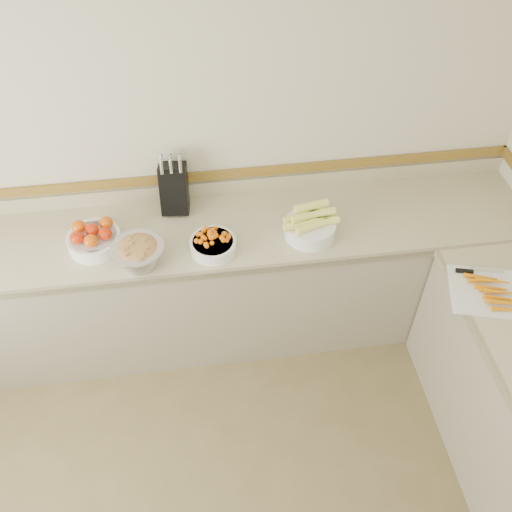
{
  "coord_description": "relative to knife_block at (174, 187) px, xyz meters",
  "views": [
    {
      "loc": [
        0.07,
        -0.68,
        3.16
      ],
      "look_at": [
        0.35,
        1.35,
        1.0
      ],
      "focal_mm": 40.0,
      "sensor_mm": 36.0,
      "label": 1
    }
  ],
  "objects": [
    {
      "name": "back_wall",
      "position": [
        0.05,
        0.1,
        0.24
      ],
      "size": [
        4.0,
        0.0,
        4.0
      ],
      "primitive_type": "plane",
      "rotation": [
        1.57,
        0.0,
        0.0
      ],
      "color": "beige",
      "rests_on": "ground_plane"
    },
    {
      "name": "cutting_board",
      "position": [
        1.58,
        -0.89,
        -0.14
      ],
      "size": [
        0.49,
        0.43,
        0.06
      ],
      "color": "white",
      "rests_on": "counter_right"
    },
    {
      "name": "rhubarb_bowl",
      "position": [
        -0.21,
        -0.43,
        -0.07
      ],
      "size": [
        0.29,
        0.29,
        0.16
      ],
      "color": "#B2B2BA",
      "rests_on": "counter_back"
    },
    {
      "name": "corn_bowl",
      "position": [
        0.74,
        -0.33,
        -0.09
      ],
      "size": [
        0.32,
        0.29,
        0.21
      ],
      "color": "white",
      "rests_on": "counter_back"
    },
    {
      "name": "counter_back",
      "position": [
        0.05,
        -0.22,
        -0.6
      ],
      "size": [
        4.0,
        0.65,
        1.08
      ],
      "color": "tan",
      "rests_on": "ground_plane"
    },
    {
      "name": "cherry_tomato_bowl",
      "position": [
        0.19,
        -0.38,
        -0.11
      ],
      "size": [
        0.26,
        0.26,
        0.14
      ],
      "color": "white",
      "rests_on": "counter_back"
    },
    {
      "name": "tomato_bowl",
      "position": [
        -0.46,
        -0.26,
        -0.1
      ],
      "size": [
        0.3,
        0.3,
        0.15
      ],
      "color": "white",
      "rests_on": "counter_back"
    },
    {
      "name": "knife_block",
      "position": [
        0.0,
        0.0,
        0.0
      ],
      "size": [
        0.18,
        0.21,
        0.38
      ],
      "color": "black",
      "rests_on": "counter_back"
    }
  ]
}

